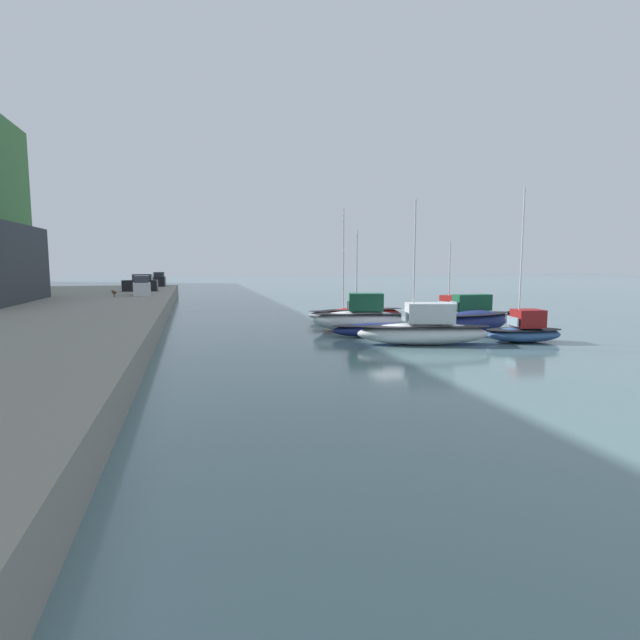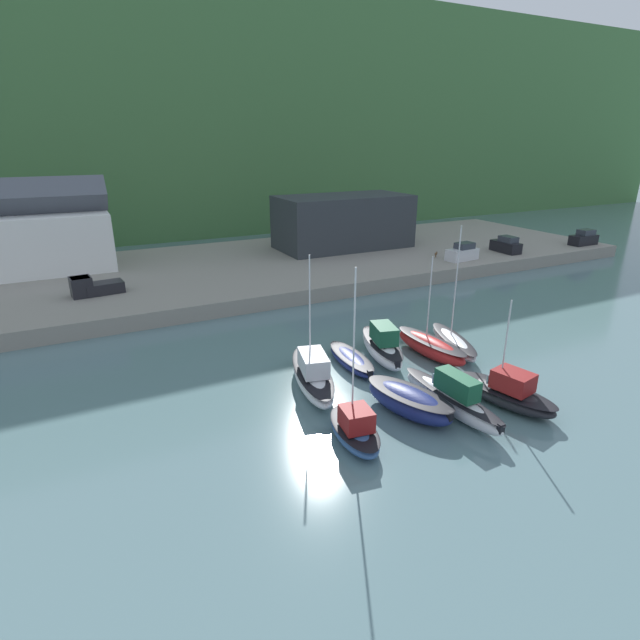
{
  "view_description": "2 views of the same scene",
  "coord_description": "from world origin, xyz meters",
  "px_view_note": "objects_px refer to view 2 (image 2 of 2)",
  "views": [
    {
      "loc": [
        -31.2,
        12.86,
        5.12
      ],
      "look_at": [
        1.45,
        4.5,
        1.24
      ],
      "focal_mm": 28.0,
      "sensor_mm": 36.0,
      "label": 1
    },
    {
      "loc": [
        -15.97,
        -28.14,
        15.8
      ],
      "look_at": [
        1.64,
        6.55,
        1.61
      ],
      "focal_mm": 28.0,
      "sensor_mm": 36.0,
      "label": 2
    }
  ],
  "objects_px": {
    "moored_boat_3": "(431,347)",
    "parked_car_3": "(506,245)",
    "moored_boat_8": "(507,392)",
    "dog_on_quay": "(436,254)",
    "moored_boat_0": "(312,374)",
    "parked_car_1": "(584,238)",
    "moored_boat_4": "(453,342)",
    "moored_boat_7": "(452,398)",
    "moored_boat_1": "(351,360)",
    "moored_boat_6": "(409,401)",
    "moored_boat_2": "(382,346)",
    "pickup_truck_0": "(93,287)",
    "moored_boat_5": "(355,429)",
    "parked_car_0": "(463,253)"
  },
  "relations": [
    {
      "from": "moored_boat_1",
      "to": "pickup_truck_0",
      "type": "height_order",
      "value": "pickup_truck_0"
    },
    {
      "from": "moored_boat_2",
      "to": "parked_car_1",
      "type": "xyz_separation_m",
      "value": [
        45.61,
        17.15,
        1.38
      ]
    },
    {
      "from": "moored_boat_2",
      "to": "parked_car_3",
      "type": "height_order",
      "value": "parked_car_3"
    },
    {
      "from": "moored_boat_5",
      "to": "parked_car_0",
      "type": "xyz_separation_m",
      "value": [
        31.08,
        26.21,
        1.66
      ]
    },
    {
      "from": "parked_car_1",
      "to": "moored_boat_4",
      "type": "bearing_deg",
      "value": 114.64
    },
    {
      "from": "moored_boat_4",
      "to": "parked_car_1",
      "type": "height_order",
      "value": "moored_boat_4"
    },
    {
      "from": "moored_boat_1",
      "to": "moored_boat_7",
      "type": "bearing_deg",
      "value": -71.99
    },
    {
      "from": "moored_boat_3",
      "to": "parked_car_1",
      "type": "bearing_deg",
      "value": 19.77
    },
    {
      "from": "moored_boat_4",
      "to": "dog_on_quay",
      "type": "distance_m",
      "value": 26.39
    },
    {
      "from": "pickup_truck_0",
      "to": "moored_boat_7",
      "type": "bearing_deg",
      "value": -156.43
    },
    {
      "from": "moored_boat_3",
      "to": "parked_car_1",
      "type": "height_order",
      "value": "moored_boat_3"
    },
    {
      "from": "moored_boat_1",
      "to": "moored_boat_6",
      "type": "xyz_separation_m",
      "value": [
        -0.36,
        -7.49,
        0.37
      ]
    },
    {
      "from": "moored_boat_4",
      "to": "moored_boat_7",
      "type": "xyz_separation_m",
      "value": [
        -6.73,
        -7.53,
        0.37
      ]
    },
    {
      "from": "moored_boat_3",
      "to": "pickup_truck_0",
      "type": "bearing_deg",
      "value": 129.01
    },
    {
      "from": "parked_car_1",
      "to": "moored_boat_0",
      "type": "bearing_deg",
      "value": 109.86
    },
    {
      "from": "moored_boat_6",
      "to": "parked_car_3",
      "type": "height_order",
      "value": "parked_car_3"
    },
    {
      "from": "moored_boat_8",
      "to": "parked_car_1",
      "type": "relative_size",
      "value": 1.66
    },
    {
      "from": "moored_boat_4",
      "to": "moored_boat_8",
      "type": "height_order",
      "value": "moored_boat_4"
    },
    {
      "from": "moored_boat_7",
      "to": "moored_boat_0",
      "type": "bearing_deg",
      "value": 130.87
    },
    {
      "from": "moored_boat_3",
      "to": "moored_boat_7",
      "type": "distance_m",
      "value": 8.35
    },
    {
      "from": "moored_boat_8",
      "to": "moored_boat_5",
      "type": "bearing_deg",
      "value": 163.18
    },
    {
      "from": "moored_boat_0",
      "to": "moored_boat_6",
      "type": "bearing_deg",
      "value": -43.67
    },
    {
      "from": "moored_boat_5",
      "to": "parked_car_3",
      "type": "height_order",
      "value": "moored_boat_5"
    },
    {
      "from": "moored_boat_1",
      "to": "dog_on_quay",
      "type": "height_order",
      "value": "dog_on_quay"
    },
    {
      "from": "moored_boat_4",
      "to": "moored_boat_7",
      "type": "relative_size",
      "value": 1.15
    },
    {
      "from": "moored_boat_3",
      "to": "parked_car_3",
      "type": "relative_size",
      "value": 1.81
    },
    {
      "from": "moored_boat_0",
      "to": "parked_car_0",
      "type": "bearing_deg",
      "value": 46.6
    },
    {
      "from": "moored_boat_2",
      "to": "dog_on_quay",
      "type": "bearing_deg",
      "value": 58.0
    },
    {
      "from": "parked_car_0",
      "to": "moored_boat_2",
      "type": "bearing_deg",
      "value": 121.28
    },
    {
      "from": "moored_boat_7",
      "to": "parked_car_3",
      "type": "bearing_deg",
      "value": 38.29
    },
    {
      "from": "moored_boat_1",
      "to": "pickup_truck_0",
      "type": "bearing_deg",
      "value": 129.03
    },
    {
      "from": "parked_car_1",
      "to": "moored_boat_7",
      "type": "bearing_deg",
      "value": 119.02
    },
    {
      "from": "moored_boat_5",
      "to": "moored_boat_0",
      "type": "bearing_deg",
      "value": 92.45
    },
    {
      "from": "parked_car_0",
      "to": "dog_on_quay",
      "type": "relative_size",
      "value": 5.28
    },
    {
      "from": "moored_boat_6",
      "to": "moored_boat_8",
      "type": "distance_m",
      "value": 6.48
    },
    {
      "from": "moored_boat_8",
      "to": "dog_on_quay",
      "type": "xyz_separation_m",
      "value": [
        18.51,
        29.67,
        1.12
      ]
    },
    {
      "from": "moored_boat_3",
      "to": "moored_boat_0",
      "type": "bearing_deg",
      "value": 178.78
    },
    {
      "from": "moored_boat_0",
      "to": "dog_on_quay",
      "type": "xyz_separation_m",
      "value": [
        28.39,
        22.09,
        1.01
      ]
    },
    {
      "from": "moored_boat_0",
      "to": "parked_car_3",
      "type": "relative_size",
      "value": 2.1
    },
    {
      "from": "moored_boat_2",
      "to": "parked_car_3",
      "type": "relative_size",
      "value": 1.77
    },
    {
      "from": "moored_boat_1",
      "to": "moored_boat_5",
      "type": "distance_m",
      "value": 9.7
    },
    {
      "from": "moored_boat_2",
      "to": "moored_boat_8",
      "type": "xyz_separation_m",
      "value": [
        3.15,
        -9.36,
        -0.2
      ]
    },
    {
      "from": "moored_boat_0",
      "to": "moored_boat_1",
      "type": "relative_size",
      "value": 1.41
    },
    {
      "from": "moored_boat_4",
      "to": "parked_car_1",
      "type": "distance_m",
      "value": 43.48
    },
    {
      "from": "parked_car_3",
      "to": "moored_boat_3",
      "type": "bearing_deg",
      "value": -142.71
    },
    {
      "from": "moored_boat_4",
      "to": "moored_boat_7",
      "type": "bearing_deg",
      "value": -115.25
    },
    {
      "from": "parked_car_1",
      "to": "parked_car_0",
      "type": "bearing_deg",
      "value": 88.58
    },
    {
      "from": "dog_on_quay",
      "to": "moored_boat_4",
      "type": "bearing_deg",
      "value": -71.97
    },
    {
      "from": "pickup_truck_0",
      "to": "moored_boat_2",
      "type": "bearing_deg",
      "value": -146.99
    },
    {
      "from": "parked_car_1",
      "to": "parked_car_3",
      "type": "relative_size",
      "value": 0.98
    }
  ]
}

